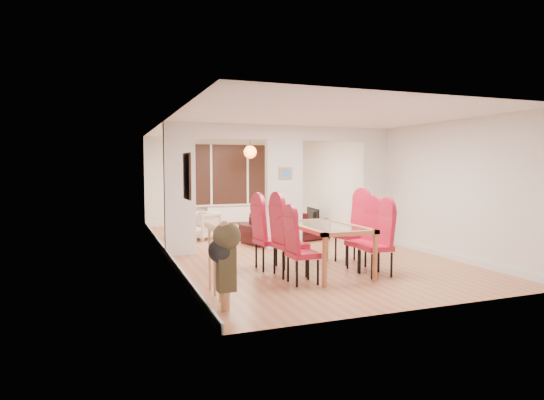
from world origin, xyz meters
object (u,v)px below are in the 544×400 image
dining_chair_lc (270,236)px  sofa (286,228)px  armchair (201,225)px  bottle (251,218)px  dining_table (326,249)px  coffee_table (258,227)px  dining_chair_lb (290,239)px  dining_chair_ra (376,242)px  dining_chair_la (303,249)px  dining_chair_rc (351,231)px  dining_chair_rb (362,238)px  person (186,205)px  bowl (265,221)px  television (310,217)px

dining_chair_lc → sofa: (1.36, 2.60, -0.27)m
sofa → armchair: 2.07m
armchair → bottle: (1.48, 0.72, 0.05)m
dining_table → armchair: bearing=106.3°
dining_chair_lc → coffee_table: bearing=66.0°
dining_chair_lb → dining_chair_ra: (1.27, -0.48, -0.04)m
armchair → bottle: bearing=79.5°
armchair → dining_chair_lb: bearing=-28.4°
dining_chair_lb → dining_chair_ra: dining_chair_lb is taller
dining_chair_la → dining_chair_rc: size_ratio=0.88×
dining_table → dining_chair_ra: dining_chair_ra is taller
dining_chair_rb → person: 5.06m
coffee_table → bowl: bearing=21.0°
dining_chair_lb → bowl: 5.19m
dining_chair_rb → bottle: 4.95m
sofa → person: 2.55m
person → coffee_table: person is taller
bowl → sofa: bearing=-93.8°
dining_chair_ra → person: (-2.15, 4.99, 0.26)m
dining_chair_lb → television: 6.03m
dining_chair_rb → person: bearing=104.7°
dining_chair_lb → sofa: size_ratio=0.57×
sofa → bowl: (0.12, 1.86, -0.04)m
dining_table → dining_chair_lc: size_ratio=1.49×
person → bowl: bearing=120.5°
dining_table → dining_chair_la: size_ratio=1.62×
dining_chair_ra → bottle: size_ratio=3.83×
dining_chair_lb → armchair: (-0.59, 4.16, -0.26)m
dining_chair_la → bottle: dining_chair_la is taller
dining_chair_lc → television: 5.63m
coffee_table → dining_table: bearing=-95.7°
dining_chair_lb → bottle: size_ratio=4.12×
sofa → coffee_table: bearing=79.1°
dining_table → sofa: size_ratio=0.82×
person → dining_chair_ra: bearing=41.0°
armchair → sofa: bearing=24.4°
armchair → person: 0.66m
dining_chair_lc → bowl: bearing=63.6°
dining_chair_rc → television: size_ratio=1.25×
dining_table → dining_chair_lb: 0.66m
dining_chair_rb → bottle: (-0.39, 4.94, -0.17)m
dining_chair_ra → armchair: bearing=115.4°
dining_chair_lc → coffee_table: (1.26, 4.37, -0.45)m
dining_chair_lc → dining_chair_lb: bearing=-83.5°
dining_chair_ra → coffee_table: size_ratio=1.08×
dining_chair_lb → television: size_ratio=1.25×
dining_chair_rb → bowl: dining_chair_rb is taller
armchair → person: (-0.29, 0.35, 0.48)m
dining_chair_lc → sofa: size_ratio=0.55×
dining_chair_lc → bottle: size_ratio=3.98×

